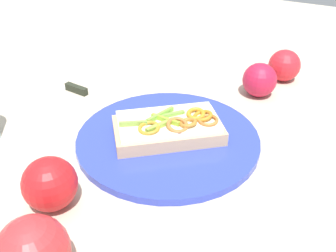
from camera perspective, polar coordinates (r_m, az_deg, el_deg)
The scene contains 8 objects.
ground_plane at distance 0.66m, azimuth -0.00°, elevation -2.35°, with size 2.00×2.00×0.00m, color #BEB099.
plate at distance 0.66m, azimuth -0.00°, elevation -1.91°, with size 0.31×0.31×0.01m, color #2E40B4.
sandwich at distance 0.65m, azimuth 0.16°, elevation -0.18°, with size 0.20×0.19×0.05m.
apple_0 at distance 0.81m, azimuth 13.42°, elevation 6.65°, with size 0.07×0.07×0.07m, color #BE1A38.
apple_1 at distance 0.46m, azimuth -19.40°, elevation -17.24°, with size 0.08×0.08×0.08m, color red.
apple_2 at distance 0.90m, azimuth 16.85°, elevation 8.58°, with size 0.07×0.07×0.07m, color red.
apple_3 at distance 0.55m, azimuth -17.10°, elevation -8.18°, with size 0.08×0.08×0.08m, color red.
knife at distance 0.85m, azimuth -14.10°, elevation 5.51°, with size 0.13×0.03×0.02m.
Camera 1 is at (-0.25, 0.48, 0.38)m, focal length 41.14 mm.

